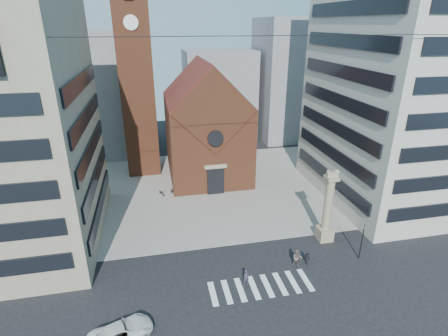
{
  "coord_description": "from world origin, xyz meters",
  "views": [
    {
      "loc": [
        -8.18,
        -27.75,
        22.93
      ],
      "look_at": [
        -0.65,
        8.0,
        7.73
      ],
      "focal_mm": 28.0,
      "sensor_mm": 36.0,
      "label": 1
    }
  ],
  "objects": [
    {
      "name": "pedestrian_1",
      "position": [
        5.03,
        -0.88,
        0.99
      ],
      "size": [
        1.14,
        1.0,
        1.98
      ],
      "primitive_type": "imported",
      "rotation": [
        0.0,
        0.0,
        -0.29
      ],
      "color": "#5F514C",
      "rests_on": "ground"
    },
    {
      "name": "traffic_light",
      "position": [
        12.0,
        -1.0,
        2.29
      ],
      "size": [
        0.13,
        0.16,
        4.3
      ],
      "color": "black",
      "rests_on": "ground"
    },
    {
      "name": "bg_block_right",
      "position": [
        22.0,
        42.0,
        12.0
      ],
      "size": [
        16.0,
        14.0,
        24.0
      ],
      "primitive_type": "cube",
      "color": "gray",
      "rests_on": "ground"
    },
    {
      "name": "piazza",
      "position": [
        0.0,
        19.0,
        0.03
      ],
      "size": [
        46.0,
        30.0,
        0.05
      ],
      "primitive_type": "cube",
      "color": "gray",
      "rests_on": "ground"
    },
    {
      "name": "bg_block_left",
      "position": [
        -20.0,
        40.0,
        11.0
      ],
      "size": [
        16.0,
        14.0,
        22.0
      ],
      "primitive_type": "cube",
      "color": "gray",
      "rests_on": "ground"
    },
    {
      "name": "scooter_1",
      "position": [
        -6.08,
        17.99,
        0.5
      ],
      "size": [
        1.0,
        1.53,
        0.89
      ],
      "primitive_type": "imported",
      "rotation": [
        0.0,
        0.0,
        0.43
      ],
      "color": "black",
      "rests_on": "piazza"
    },
    {
      "name": "scooter_6",
      "position": [
        2.0,
        17.99,
        0.45
      ],
      "size": [
        1.13,
        1.62,
        0.81
      ],
      "primitive_type": "imported",
      "rotation": [
        0.0,
        0.0,
        0.43
      ],
      "color": "black",
      "rests_on": "piazza"
    },
    {
      "name": "scooter_2",
      "position": [
        -4.47,
        17.99,
        0.45
      ],
      "size": [
        1.13,
        1.62,
        0.81
      ],
      "primitive_type": "imported",
      "rotation": [
        0.0,
        0.0,
        0.43
      ],
      "color": "black",
      "rests_on": "piazza"
    },
    {
      "name": "ground",
      "position": [
        0.0,
        0.0,
        0.0
      ],
      "size": [
        120.0,
        120.0,
        0.0
      ],
      "primitive_type": "plane",
      "color": "black",
      "rests_on": "ground"
    },
    {
      "name": "church",
      "position": [
        0.0,
        25.04,
        7.98
      ],
      "size": [
        12.0,
        16.65,
        18.0
      ],
      "color": "brown",
      "rests_on": "ground"
    },
    {
      "name": "white_car",
      "position": [
        -11.87,
        -6.35,
        0.68
      ],
      "size": [
        5.4,
        3.75,
        1.37
      ],
      "primitive_type": "imported",
      "rotation": [
        0.0,
        0.0,
        1.9
      ],
      "color": "silver",
      "rests_on": "ground"
    },
    {
      "name": "campanile",
      "position": [
        -10.0,
        28.0,
        15.74
      ],
      "size": [
        5.5,
        5.5,
        31.2
      ],
      "color": "brown",
      "rests_on": "ground"
    },
    {
      "name": "scooter_4",
      "position": [
        -1.24,
        17.99,
        0.45
      ],
      "size": [
        1.13,
        1.62,
        0.81
      ],
      "primitive_type": "imported",
      "rotation": [
        0.0,
        0.0,
        0.43
      ],
      "color": "black",
      "rests_on": "piazza"
    },
    {
      "name": "scooter_3",
      "position": [
        -2.85,
        17.99,
        0.5
      ],
      "size": [
        1.0,
        1.53,
        0.89
      ],
      "primitive_type": "imported",
      "rotation": [
        0.0,
        0.0,
        0.43
      ],
      "color": "black",
      "rests_on": "piazza"
    },
    {
      "name": "pedestrian_0",
      "position": [
        -0.74,
        -2.53,
        0.86
      ],
      "size": [
        0.72,
        0.57,
        1.72
      ],
      "primitive_type": "imported",
      "rotation": [
        0.0,
        0.0,
        0.29
      ],
      "color": "#2D2838",
      "rests_on": "ground"
    },
    {
      "name": "scooter_5",
      "position": [
        0.38,
        17.99,
        0.5
      ],
      "size": [
        1.0,
        1.53,
        0.89
      ],
      "primitive_type": "imported",
      "rotation": [
        0.0,
        0.0,
        0.43
      ],
      "color": "black",
      "rests_on": "piazza"
    },
    {
      "name": "building_right",
      "position": [
        24.0,
        12.0,
        16.0
      ],
      "size": [
        18.0,
        22.0,
        32.0
      ],
      "primitive_type": "cube",
      "color": "#B1ABA0",
      "rests_on": "ground"
    },
    {
      "name": "bg_block_mid",
      "position": [
        6.0,
        45.0,
        9.0
      ],
      "size": [
        14.0,
        12.0,
        18.0
      ],
      "primitive_type": "cube",
      "color": "gray",
      "rests_on": "ground"
    },
    {
      "name": "zebra_crossing",
      "position": [
        0.55,
        -3.0,
        0.01
      ],
      "size": [
        10.2,
        3.2,
        0.01
      ],
      "primitive_type": null,
      "color": "white",
      "rests_on": "ground"
    },
    {
      "name": "scooter_0",
      "position": [
        -7.7,
        17.99,
        0.45
      ],
      "size": [
        1.13,
        1.62,
        0.81
      ],
      "primitive_type": "imported",
      "rotation": [
        0.0,
        0.0,
        0.43
      ],
      "color": "black",
      "rests_on": "piazza"
    },
    {
      "name": "lion_column",
      "position": [
        10.01,
        3.0,
        3.46
      ],
      "size": [
        1.63,
        1.6,
        8.68
      ],
      "color": "gray",
      "rests_on": "ground"
    },
    {
      "name": "pedestrian_2",
      "position": [
        6.19,
        -0.86,
        0.76
      ],
      "size": [
        0.63,
        0.97,
        1.53
      ],
      "primitive_type": "imported",
      "rotation": [
        0.0,
        0.0,
        1.89
      ],
      "color": "#2B2A33",
      "rests_on": "ground"
    }
  ]
}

